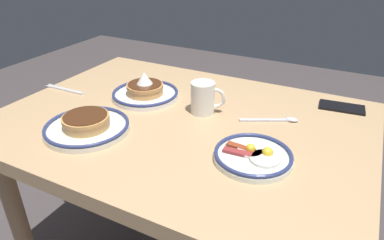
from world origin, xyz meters
TOP-DOWN VIEW (x-y plane):
  - dining_table at (0.00, 0.00)m, footprint 1.15×0.84m
  - plate_near_main at (0.19, -0.09)m, footprint 0.24×0.24m
  - plate_center_pancakes at (-0.28, 0.11)m, footprint 0.20×0.20m
  - plate_far_companion at (0.21, 0.20)m, footprint 0.25×0.25m
  - coffee_mug at (-0.05, -0.07)m, footprint 0.11×0.08m
  - cell_phone at (-0.45, -0.31)m, footprint 0.15×0.09m
  - fork_near at (0.50, -0.00)m, footprint 0.18×0.02m
  - tea_spoon at (-0.28, -0.12)m, footprint 0.17×0.09m

SIDE VIEW (x-z plane):
  - dining_table at x=0.00m, z-range 0.28..1.04m
  - fork_near at x=0.50m, z-range 0.76..0.76m
  - cell_phone at x=-0.45m, z-range 0.76..0.77m
  - tea_spoon at x=-0.28m, z-range 0.76..0.77m
  - plate_center_pancakes at x=-0.28m, z-range 0.75..0.79m
  - plate_far_companion at x=0.21m, z-range 0.75..0.80m
  - plate_near_main at x=0.19m, z-range 0.73..0.83m
  - coffee_mug at x=-0.05m, z-range 0.76..0.86m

